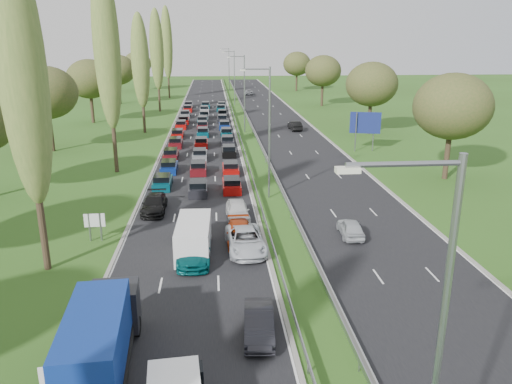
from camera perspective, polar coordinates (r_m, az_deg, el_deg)
name	(u,v)px	position (r m, az deg, el deg)	size (l,w,h in m)	color
ground	(244,130)	(82.94, -1.38, 7.10)	(260.00, 260.00, 0.00)	#2C4E18
near_carriageway	(203,128)	(85.26, -6.06, 7.28)	(10.50, 215.00, 0.04)	black
far_carriageway	(282,127)	(86.07, 3.04, 7.44)	(10.50, 215.00, 0.04)	black
central_reservation	(243,124)	(85.31, -1.49, 7.75)	(2.36, 215.00, 0.32)	gray
lamp_columns	(245,94)	(80.14, -1.32, 11.08)	(0.18, 140.18, 12.00)	gray
poplar_row	(129,54)	(70.59, -14.35, 14.98)	(2.80, 127.80, 22.44)	#2D2116
woodland_left	(38,96)	(67.97, -23.68, 10.06)	(8.00, 166.00, 11.10)	#2D2116
woodland_right	(390,89)	(72.81, 15.09, 11.26)	(8.00, 153.00, 11.10)	#2D2116
traffic_queue_fill	(203,130)	(80.39, -6.12, 7.01)	(9.12, 68.83, 0.80)	#053F4C
near_car_3	(154,204)	(43.73, -11.56, -1.34)	(1.99, 4.90, 1.42)	black
near_car_7	(194,250)	(33.83, -7.07, -6.54)	(2.15, 5.29, 1.54)	#054C4E
near_car_9	(259,323)	(25.68, 0.33, -14.75)	(1.46, 4.19, 1.38)	black
near_car_10	(246,240)	(35.09, -1.19, -5.53)	(2.54, 5.51, 1.53)	silver
near_car_11	(240,233)	(36.51, -1.86, -4.75)	(1.92, 4.73, 1.37)	#B4350B
near_car_12	(238,210)	(41.05, -2.11, -2.12)	(1.83, 4.54, 1.55)	silver
far_car_0	(351,228)	(38.29, 10.76, -4.03)	(1.57, 3.91, 1.33)	#AEB3B8
far_car_1	(295,126)	(82.82, 4.46, 7.58)	(1.58, 4.54, 1.50)	black
far_car_2	(249,92)	(137.96, -0.83, 11.35)	(2.28, 4.95, 1.38)	gray
blue_lorry	(101,339)	(23.44, -17.28, -15.73)	(2.32, 8.36, 3.53)	black
white_van_rear	(194,236)	(35.05, -7.12, -5.00)	(2.24, 5.70, 2.29)	silver
info_sign	(95,223)	(38.42, -17.94, -3.42)	(1.50, 0.16, 2.10)	gray
direction_sign	(365,125)	(67.75, 12.37, 7.54)	(3.90, 1.10, 5.20)	gray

